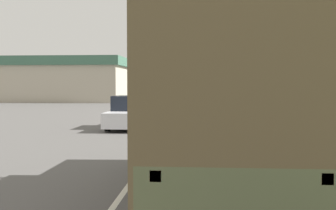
{
  "coord_description": "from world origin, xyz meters",
  "views": [
    {
      "loc": [
        1.49,
        3.55,
        2.1
      ],
      "look_at": [
        0.76,
        12.95,
        1.64
      ],
      "focal_mm": 45.0,
      "sensor_mm": 36.0,
      "label": 1
    }
  ],
  "objects_px": {
    "car_nearest_ahead": "(132,113)",
    "car_farthest_ahead": "(179,93)",
    "car_second_ahead": "(207,103)",
    "military_truck": "(223,109)",
    "car_third_ahead": "(170,98)",
    "car_fourth_ahead": "(176,95)"
  },
  "relations": [
    {
      "from": "military_truck",
      "to": "car_nearest_ahead",
      "type": "relative_size",
      "value": 1.49
    },
    {
      "from": "car_nearest_ahead",
      "to": "car_third_ahead",
      "type": "distance_m",
      "value": 22.74
    },
    {
      "from": "car_nearest_ahead",
      "to": "car_farthest_ahead",
      "type": "height_order",
      "value": "car_farthest_ahead"
    },
    {
      "from": "military_truck",
      "to": "car_second_ahead",
      "type": "distance_m",
      "value": 25.6
    },
    {
      "from": "military_truck",
      "to": "car_farthest_ahead",
      "type": "xyz_separation_m",
      "value": [
        -4.04,
        62.52,
        -0.93
      ]
    },
    {
      "from": "military_truck",
      "to": "car_third_ahead",
      "type": "bearing_deg",
      "value": 95.68
    },
    {
      "from": "car_farthest_ahead",
      "to": "car_nearest_ahead",
      "type": "bearing_deg",
      "value": -89.64
    },
    {
      "from": "car_second_ahead",
      "to": "car_nearest_ahead",
      "type": "bearing_deg",
      "value": -106.07
    },
    {
      "from": "military_truck",
      "to": "car_nearest_ahead",
      "type": "distance_m",
      "value": 12.97
    },
    {
      "from": "car_fourth_ahead",
      "to": "car_nearest_ahead",
      "type": "bearing_deg",
      "value": -89.92
    },
    {
      "from": "car_third_ahead",
      "to": "car_fourth_ahead",
      "type": "xyz_separation_m",
      "value": [
        -0.28,
        14.02,
        -0.04
      ]
    },
    {
      "from": "car_nearest_ahead",
      "to": "car_third_ahead",
      "type": "xyz_separation_m",
      "value": [
        0.23,
        22.74,
        0.05
      ]
    },
    {
      "from": "car_second_ahead",
      "to": "car_fourth_ahead",
      "type": "distance_m",
      "value": 23.87
    },
    {
      "from": "car_nearest_ahead",
      "to": "car_farthest_ahead",
      "type": "relative_size",
      "value": 1.18
    },
    {
      "from": "military_truck",
      "to": "car_nearest_ahead",
      "type": "xyz_separation_m",
      "value": [
        -3.73,
        12.39,
        -0.95
      ]
    },
    {
      "from": "military_truck",
      "to": "car_farthest_ahead",
      "type": "height_order",
      "value": "military_truck"
    },
    {
      "from": "car_second_ahead",
      "to": "car_third_ahead",
      "type": "xyz_separation_m",
      "value": [
        -3.57,
        9.54,
        0.11
      ]
    },
    {
      "from": "car_fourth_ahead",
      "to": "car_farthest_ahead",
      "type": "bearing_deg",
      "value": 91.13
    },
    {
      "from": "car_second_ahead",
      "to": "car_farthest_ahead",
      "type": "bearing_deg",
      "value": 96.35
    },
    {
      "from": "car_third_ahead",
      "to": "car_nearest_ahead",
      "type": "bearing_deg",
      "value": -90.58
    },
    {
      "from": "military_truck",
      "to": "car_third_ahead",
      "type": "xyz_separation_m",
      "value": [
        -3.5,
        35.12,
        -0.9
      ]
    },
    {
      "from": "car_nearest_ahead",
      "to": "car_second_ahead",
      "type": "relative_size",
      "value": 1.22
    }
  ]
}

